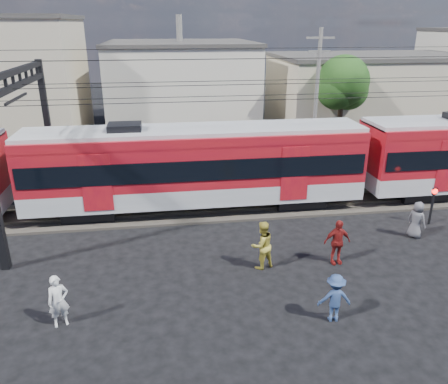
# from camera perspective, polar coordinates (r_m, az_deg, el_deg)

# --- Properties ---
(ground) EXTENTS (120.00, 120.00, 0.00)m
(ground) POSITION_cam_1_polar(r_m,az_deg,el_deg) (15.35, 8.11, -13.73)
(ground) COLOR black
(ground) RESTS_ON ground
(track_bed) EXTENTS (70.00, 3.40, 0.12)m
(track_bed) POSITION_cam_1_polar(r_m,az_deg,el_deg) (22.15, 2.48, -1.87)
(track_bed) COLOR #2D2823
(track_bed) RESTS_ON ground
(rail_near) EXTENTS (70.00, 0.12, 0.12)m
(rail_near) POSITION_cam_1_polar(r_m,az_deg,el_deg) (21.43, 2.85, -2.35)
(rail_near) COLOR #59544C
(rail_near) RESTS_ON track_bed
(rail_far) EXTENTS (70.00, 0.12, 0.12)m
(rail_far) POSITION_cam_1_polar(r_m,az_deg,el_deg) (22.79, 2.14, -0.86)
(rail_far) COLOR #59544C
(rail_far) RESTS_ON track_bed
(commuter_train) EXTENTS (50.30, 3.08, 4.17)m
(commuter_train) POSITION_cam_1_polar(r_m,az_deg,el_deg) (21.06, -3.13, 3.68)
(commuter_train) COLOR black
(commuter_train) RESTS_ON ground
(catenary) EXTENTS (70.00, 9.30, 7.52)m
(catenary) POSITION_cam_1_polar(r_m,az_deg,el_deg) (20.89, -21.68, 9.82)
(catenary) COLOR black
(catenary) RESTS_ON ground
(building_midwest) EXTENTS (12.24, 12.24, 7.30)m
(building_midwest) POSITION_cam_1_polar(r_m,az_deg,el_deg) (39.39, -5.61, 13.71)
(building_midwest) COLOR beige
(building_midwest) RESTS_ON ground
(building_mideast) EXTENTS (16.32, 10.20, 6.30)m
(building_mideast) POSITION_cam_1_polar(r_m,az_deg,el_deg) (40.58, 18.41, 12.26)
(building_mideast) COLOR #BEB091
(building_mideast) RESTS_ON ground
(utility_pole_mid) EXTENTS (1.80, 0.24, 8.50)m
(utility_pole_mid) POSITION_cam_1_polar(r_m,az_deg,el_deg) (29.06, 11.99, 12.45)
(utility_pole_mid) COLOR slate
(utility_pole_mid) RESTS_ON ground
(tree_near) EXTENTS (3.82, 3.64, 6.72)m
(tree_near) POSITION_cam_1_polar(r_m,az_deg,el_deg) (33.06, 15.52, 13.39)
(tree_near) COLOR #382619
(tree_near) RESTS_ON ground
(pedestrian_a) EXTENTS (0.72, 0.60, 1.70)m
(pedestrian_a) POSITION_cam_1_polar(r_m,az_deg,el_deg) (14.55, -20.82, -13.18)
(pedestrian_a) COLOR silver
(pedestrian_a) RESTS_ON ground
(pedestrian_b) EXTENTS (1.12, 1.00, 1.90)m
(pedestrian_b) POSITION_cam_1_polar(r_m,az_deg,el_deg) (16.57, 4.98, -6.92)
(pedestrian_b) COLOR gold
(pedestrian_b) RESTS_ON ground
(pedestrian_c) EXTENTS (1.09, 0.69, 1.60)m
(pedestrian_c) POSITION_cam_1_polar(r_m,az_deg,el_deg) (14.29, 14.26, -13.26)
(pedestrian_c) COLOR navy
(pedestrian_c) RESTS_ON ground
(pedestrian_d) EXTENTS (1.09, 0.50, 1.81)m
(pedestrian_d) POSITION_cam_1_polar(r_m,az_deg,el_deg) (17.36, 14.55, -6.33)
(pedestrian_d) COLOR maroon
(pedestrian_d) RESTS_ON ground
(pedestrian_e) EXTENTS (0.85, 0.95, 1.64)m
(pedestrian_e) POSITION_cam_1_polar(r_m,az_deg,el_deg) (20.59, 23.85, -3.33)
(pedestrian_e) COLOR #55545A
(pedestrian_e) RESTS_ON ground
(crossing_signal) EXTENTS (0.26, 0.26, 1.80)m
(crossing_signal) POSITION_cam_1_polar(r_m,az_deg,el_deg) (22.03, 25.65, -0.85)
(crossing_signal) COLOR black
(crossing_signal) RESTS_ON ground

